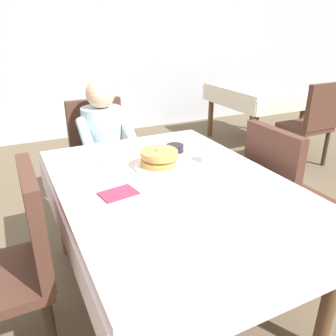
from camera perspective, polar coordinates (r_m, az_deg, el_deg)
The scene contains 18 objects.
ground_plane at distance 2.17m, azimuth 0.46°, elevation -20.19°, with size 14.00×14.00×0.00m, color brown.
back_wall at distance 4.86m, azimuth -19.44°, elevation 23.30°, with size 12.00×0.16×3.20m, color #B2B7C1.
dining_table_main at distance 1.78m, azimuth 0.53°, elevation -4.81°, with size 1.12×1.52×0.74m.
chair_diner at distance 2.82m, azimuth -11.29°, elevation 2.87°, with size 0.44×0.45×0.93m.
diner_person at distance 2.64m, azimuth -10.60°, elevation 4.66°, with size 0.40×0.43×1.12m.
chair_right_side at distance 2.26m, azimuth 18.31°, elevation -3.23°, with size 0.45×0.44×0.93m.
chair_left_side at distance 1.70m, azimuth -24.04°, elevation -13.40°, with size 0.45×0.44×0.93m.
plate_breakfast at distance 1.90m, azimuth -1.49°, elevation 0.27°, with size 0.28×0.28×0.02m, color white.
breakfast_stack at distance 1.88m, azimuth -1.51°, elevation 1.75°, with size 0.21×0.21×0.10m.
cup_coffee at distance 1.98m, azimuth 6.84°, elevation 2.17°, with size 0.11×0.08×0.08m.
bowl_butter at distance 2.14m, azimuth 1.17°, elevation 3.36°, with size 0.11×0.11×0.04m, color black.
syrup_pitcher at distance 1.92m, azimuth -10.24°, elevation 1.11°, with size 0.08×0.08×0.07m.
fork_left_of_plate at distance 1.82m, azimuth -6.65°, elevation -1.14°, with size 0.18×0.01×0.01m, color silver.
knife_right_of_plate at distance 1.97m, azimuth 3.79°, elevation 0.87°, with size 0.20×0.01×0.01m, color silver.
spoon_near_edge at distance 1.68m, azimuth 3.27°, elevation -3.18°, with size 0.15×0.01×0.01m, color silver.
napkin_folded at distance 1.63m, azimuth -8.33°, elevation -4.22°, with size 0.17×0.12×0.01m, color #8C2D4C.
background_table_far at distance 4.63m, azimuth 14.52°, elevation 11.67°, with size 0.92×1.12×0.74m.
background_chair_empty at distance 4.00m, azimuth 23.13°, elevation 7.43°, with size 0.44×0.45×0.93m.
Camera 1 is at (-0.71, -1.41, 1.49)m, focal length 36.36 mm.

